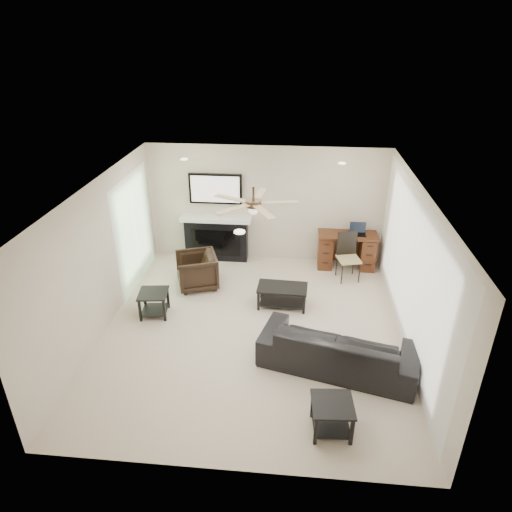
% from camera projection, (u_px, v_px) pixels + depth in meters
% --- Properties ---
extents(room_shell, '(5.50, 5.54, 2.52)m').
position_uv_depth(room_shell, '(265.00, 239.00, 7.05)').
color(room_shell, beige).
rests_on(room_shell, ground).
extents(sofa, '(2.46, 1.45, 0.67)m').
position_uv_depth(sofa, '(338.00, 348.00, 6.79)').
color(sofa, black).
rests_on(sofa, ground).
extents(armchair, '(0.97, 0.95, 0.69)m').
position_uv_depth(armchair, '(197.00, 271.00, 8.92)').
color(armchair, black).
rests_on(armchair, ground).
extents(coffee_table, '(0.92, 0.54, 0.40)m').
position_uv_depth(coffee_table, '(282.00, 296.00, 8.35)').
color(coffee_table, black).
rests_on(coffee_table, ground).
extents(end_table_near, '(0.56, 0.56, 0.45)m').
position_uv_depth(end_table_near, '(331.00, 417.00, 5.74)').
color(end_table_near, black).
rests_on(end_table_near, ground).
extents(end_table_left, '(0.56, 0.56, 0.45)m').
position_uv_depth(end_table_left, '(154.00, 303.00, 8.09)').
color(end_table_left, black).
rests_on(end_table_left, ground).
extents(fireplace_unit, '(1.52, 0.34, 1.91)m').
position_uv_depth(fireplace_unit, '(216.00, 219.00, 9.70)').
color(fireplace_unit, black).
rests_on(fireplace_unit, ground).
extents(desk, '(1.22, 0.56, 0.76)m').
position_uv_depth(desk, '(346.00, 250.00, 9.64)').
color(desk, '#38190E').
rests_on(desk, ground).
extents(desk_chair, '(0.51, 0.53, 0.97)m').
position_uv_depth(desk_chair, '(349.00, 258.00, 9.11)').
color(desk_chair, black).
rests_on(desk_chair, ground).
extents(laptop, '(0.33, 0.24, 0.23)m').
position_uv_depth(laptop, '(358.00, 230.00, 9.39)').
color(laptop, black).
rests_on(laptop, desk).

